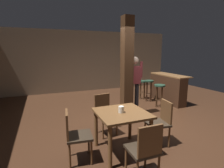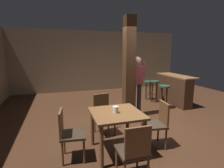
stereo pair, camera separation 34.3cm
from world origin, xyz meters
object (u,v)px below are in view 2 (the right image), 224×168
object	(u,v)px
chair_west	(69,132)
bar_counter	(173,89)
chair_east	(158,122)
bar_stool_mid	(154,86)
bar_stool_near	(164,91)
bar_stool_far	(148,86)
napkin_cup	(116,110)
chair_south	(134,150)
standing_person	(137,82)
chair_north	(103,112)
dining_table	(116,120)

from	to	relation	value
chair_west	bar_counter	size ratio (longest dim) A/B	0.54
chair_east	bar_stool_mid	xyz separation A→B (m)	(1.56, 2.74, 0.08)
bar_stool_mid	chair_west	bearing A→B (deg)	-140.72
chair_east	bar_counter	distance (m)	3.22
bar_stool_near	bar_stool_far	xyz separation A→B (m)	(0.02, 1.10, -0.03)
napkin_cup	bar_stool_far	distance (m)	3.91
chair_south	bar_stool_near	xyz separation A→B (m)	(2.34, 2.78, 0.07)
chair_east	bar_stool_mid	size ratio (longest dim) A/B	1.11
standing_person	bar_counter	bearing A→B (deg)	22.00
chair_east	standing_person	bearing A→B (deg)	78.94
chair_west	chair_north	bearing A→B (deg)	44.73
napkin_cup	dining_table	bearing A→B (deg)	40.41
bar_stool_mid	dining_table	bearing A→B (deg)	-131.71
bar_stool_mid	bar_stool_far	world-z (taller)	bar_stool_mid
napkin_cup	chair_south	bearing A→B (deg)	-89.49
chair_east	chair_west	bearing A→B (deg)	177.65
bar_counter	bar_stool_far	world-z (taller)	bar_counter
dining_table	standing_person	size ratio (longest dim) A/B	0.52
bar_stool_far	chair_north	bearing A→B (deg)	-137.01
chair_north	napkin_cup	size ratio (longest dim) A/B	7.52
bar_stool_near	napkin_cup	bearing A→B (deg)	-139.85
dining_table	chair_west	size ratio (longest dim) A/B	1.01
chair_south	napkin_cup	distance (m)	0.86
chair_north	napkin_cup	world-z (taller)	chair_north
bar_stool_mid	chair_east	bearing A→B (deg)	-119.62
napkin_cup	standing_person	size ratio (longest dim) A/B	0.07
bar_counter	bar_stool_near	world-z (taller)	bar_counter
bar_counter	bar_stool_mid	distance (m)	0.66
bar_counter	chair_north	bearing A→B (deg)	-153.12
chair_south	napkin_cup	size ratio (longest dim) A/B	7.52
chair_west	bar_stool_far	world-z (taller)	chair_west
chair_west	bar_counter	distance (m)	4.49
chair_south	bar_counter	distance (m)	4.37
napkin_cup	standing_person	bearing A→B (deg)	54.23
standing_person	bar_stool_near	distance (m)	1.27
standing_person	bar_stool_mid	size ratio (longest dim) A/B	2.14
bar_stool_near	dining_table	bearing A→B (deg)	-139.85
chair_east	standing_person	size ratio (longest dim) A/B	0.52
chair_south	bar_stool_far	world-z (taller)	chair_south
chair_west	standing_person	world-z (taller)	standing_person
standing_person	dining_table	bearing A→B (deg)	-125.57
chair_east	bar_stool_mid	bearing A→B (deg)	60.38
napkin_cup	bar_stool_near	world-z (taller)	napkin_cup
chair_north	chair_west	bearing A→B (deg)	-135.27
chair_north	napkin_cup	bearing A→B (deg)	-89.35
chair_south	chair_west	bearing A→B (deg)	134.85
chair_west	bar_counter	xyz separation A→B (m)	(3.83, 2.34, 0.02)
napkin_cup	bar_stool_mid	size ratio (longest dim) A/B	0.15
bar_stool_near	bar_stool_mid	xyz separation A→B (m)	(0.07, 0.73, 0.01)
chair_north	bar_stool_far	xyz separation A→B (m)	(2.38, 2.22, 0.04)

